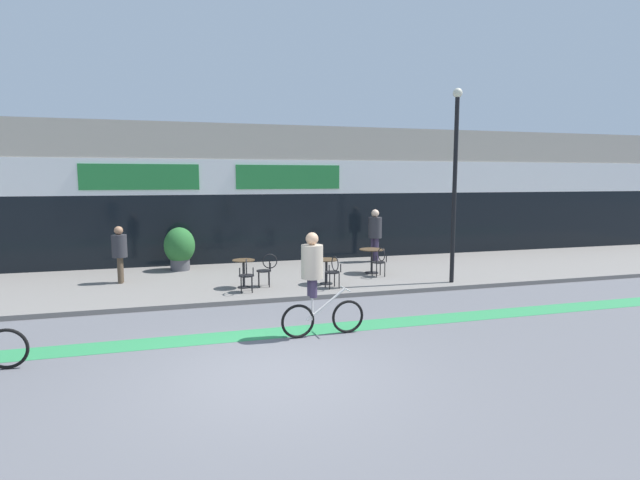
{
  "coord_description": "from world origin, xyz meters",
  "views": [
    {
      "loc": [
        -1.36,
        -7.44,
        3.07
      ],
      "look_at": [
        2.77,
        6.96,
        1.22
      ],
      "focal_mm": 28.0,
      "sensor_mm": 36.0,
      "label": 1
    }
  ],
  "objects_px": {
    "lamp_post": "(455,173)",
    "pedestrian_far_end": "(119,249)",
    "cafe_chair_1_near": "(333,270)",
    "cyclist_1": "(315,277)",
    "cafe_chair_0_near": "(246,273)",
    "cafe_chair_2_near": "(380,260)",
    "bistro_table_2": "(372,256)",
    "bistro_table_1": "(326,266)",
    "cafe_chair_0_side": "(267,268)",
    "planter_pot": "(180,248)",
    "bistro_table_0": "(244,268)",
    "pedestrian_near_end": "(375,231)"
  },
  "relations": [
    {
      "from": "pedestrian_far_end",
      "to": "bistro_table_2",
      "type": "bearing_deg",
      "value": 177.34
    },
    {
      "from": "lamp_post",
      "to": "pedestrian_far_end",
      "type": "relative_size",
      "value": 3.34
    },
    {
      "from": "cafe_chair_0_side",
      "to": "cafe_chair_1_near",
      "type": "height_order",
      "value": "same"
    },
    {
      "from": "bistro_table_0",
      "to": "pedestrian_far_end",
      "type": "xyz_separation_m",
      "value": [
        -3.28,
        1.6,
        0.42
      ]
    },
    {
      "from": "cafe_chair_0_side",
      "to": "cyclist_1",
      "type": "xyz_separation_m",
      "value": [
        0.21,
        -4.23,
        0.55
      ]
    },
    {
      "from": "bistro_table_1",
      "to": "planter_pot",
      "type": "relative_size",
      "value": 0.51
    },
    {
      "from": "bistro_table_0",
      "to": "cyclist_1",
      "type": "relative_size",
      "value": 0.37
    },
    {
      "from": "cafe_chair_0_near",
      "to": "cyclist_1",
      "type": "height_order",
      "value": "cyclist_1"
    },
    {
      "from": "bistro_table_1",
      "to": "lamp_post",
      "type": "distance_m",
      "value": 4.44
    },
    {
      "from": "cafe_chair_2_near",
      "to": "pedestrian_near_end",
      "type": "bearing_deg",
      "value": -25.25
    },
    {
      "from": "cyclist_1",
      "to": "bistro_table_1",
      "type": "bearing_deg",
      "value": 67.64
    },
    {
      "from": "cafe_chair_0_side",
      "to": "planter_pot",
      "type": "relative_size",
      "value": 0.65
    },
    {
      "from": "cafe_chair_0_near",
      "to": "cafe_chair_2_near",
      "type": "height_order",
      "value": "same"
    },
    {
      "from": "cafe_chair_0_near",
      "to": "cafe_chair_1_near",
      "type": "relative_size",
      "value": 1.0
    },
    {
      "from": "planter_pot",
      "to": "pedestrian_far_end",
      "type": "xyz_separation_m",
      "value": [
        -1.64,
        -1.6,
        0.23
      ]
    },
    {
      "from": "bistro_table_2",
      "to": "cafe_chair_0_near",
      "type": "height_order",
      "value": "cafe_chair_0_near"
    },
    {
      "from": "bistro_table_2",
      "to": "cyclist_1",
      "type": "distance_m",
      "value": 6.2
    },
    {
      "from": "bistro_table_2",
      "to": "lamp_post",
      "type": "height_order",
      "value": "lamp_post"
    },
    {
      "from": "bistro_table_0",
      "to": "cafe_chair_2_near",
      "type": "height_order",
      "value": "cafe_chair_2_near"
    },
    {
      "from": "bistro_table_1",
      "to": "cafe_chair_0_near",
      "type": "bearing_deg",
      "value": -168.67
    },
    {
      "from": "cafe_chair_2_near",
      "to": "planter_pot",
      "type": "distance_m",
      "value": 6.44
    },
    {
      "from": "bistro_table_0",
      "to": "bistro_table_2",
      "type": "distance_m",
      "value": 4.24
    },
    {
      "from": "cafe_chair_2_near",
      "to": "lamp_post",
      "type": "height_order",
      "value": "lamp_post"
    },
    {
      "from": "cafe_chair_0_side",
      "to": "pedestrian_near_end",
      "type": "xyz_separation_m",
      "value": [
        4.43,
        3.04,
        0.59
      ]
    },
    {
      "from": "cafe_chair_2_near",
      "to": "planter_pot",
      "type": "height_order",
      "value": "planter_pot"
    },
    {
      "from": "bistro_table_2",
      "to": "cafe_chair_1_near",
      "type": "height_order",
      "value": "cafe_chair_1_near"
    },
    {
      "from": "cafe_chair_0_near",
      "to": "bistro_table_1",
      "type": "bearing_deg",
      "value": -72.08
    },
    {
      "from": "cafe_chair_0_near",
      "to": "cafe_chair_1_near",
      "type": "distance_m",
      "value": 2.32
    },
    {
      "from": "cafe_chair_1_near",
      "to": "planter_pot",
      "type": "bearing_deg",
      "value": 36.55
    },
    {
      "from": "bistro_table_1",
      "to": "pedestrian_far_end",
      "type": "xyz_separation_m",
      "value": [
        -5.58,
        1.76,
        0.46
      ]
    },
    {
      "from": "bistro_table_1",
      "to": "bistro_table_0",
      "type": "bearing_deg",
      "value": 175.91
    },
    {
      "from": "cafe_chair_0_near",
      "to": "cafe_chair_2_near",
      "type": "xyz_separation_m",
      "value": [
        4.14,
        0.99,
        0.0
      ]
    },
    {
      "from": "bistro_table_0",
      "to": "planter_pot",
      "type": "xyz_separation_m",
      "value": [
        -1.65,
        3.2,
        0.2
      ]
    },
    {
      "from": "cafe_chair_0_near",
      "to": "planter_pot",
      "type": "xyz_separation_m",
      "value": [
        -1.64,
        3.82,
        0.22
      ]
    },
    {
      "from": "cafe_chair_1_near",
      "to": "pedestrian_near_end",
      "type": "bearing_deg",
      "value": -43.95
    },
    {
      "from": "cafe_chair_1_near",
      "to": "cyclist_1",
      "type": "distance_m",
      "value": 3.79
    },
    {
      "from": "cafe_chair_1_near",
      "to": "lamp_post",
      "type": "bearing_deg",
      "value": -100.3
    },
    {
      "from": "planter_pot",
      "to": "pedestrian_far_end",
      "type": "relative_size",
      "value": 0.86
    },
    {
      "from": "cafe_chair_0_side",
      "to": "pedestrian_far_end",
      "type": "relative_size",
      "value": 0.56
    },
    {
      "from": "cafe_chair_2_near",
      "to": "pedestrian_far_end",
      "type": "bearing_deg",
      "value": 74.45
    },
    {
      "from": "cafe_chair_0_side",
      "to": "cafe_chair_2_near",
      "type": "distance_m",
      "value": 3.53
    },
    {
      "from": "cafe_chair_0_side",
      "to": "pedestrian_far_end",
      "type": "height_order",
      "value": "pedestrian_far_end"
    },
    {
      "from": "cafe_chair_0_side",
      "to": "cafe_chair_2_near",
      "type": "relative_size",
      "value": 1.0
    },
    {
      "from": "bistro_table_1",
      "to": "pedestrian_near_end",
      "type": "height_order",
      "value": "pedestrian_near_end"
    },
    {
      "from": "cafe_chair_0_near",
      "to": "cafe_chair_0_side",
      "type": "xyz_separation_m",
      "value": [
        0.63,
        0.62,
        0.0
      ]
    },
    {
      "from": "bistro_table_1",
      "to": "cyclist_1",
      "type": "height_order",
      "value": "cyclist_1"
    },
    {
      "from": "cyclist_1",
      "to": "pedestrian_far_end",
      "type": "distance_m",
      "value": 7.15
    },
    {
      "from": "planter_pot",
      "to": "lamp_post",
      "type": "distance_m",
      "value": 8.84
    },
    {
      "from": "bistro_table_1",
      "to": "cafe_chair_0_side",
      "type": "relative_size",
      "value": 0.78
    },
    {
      "from": "cafe_chair_1_near",
      "to": "lamp_post",
      "type": "distance_m",
      "value": 4.36
    }
  ]
}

